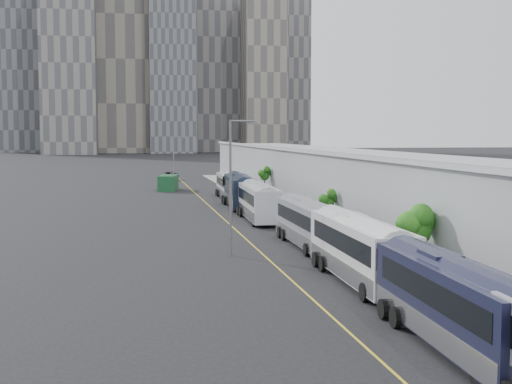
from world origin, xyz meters
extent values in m
cube|color=gray|center=(9.00, 55.00, 0.06)|extent=(10.00, 170.00, 0.12)
cube|color=gold|center=(-1.50, 55.00, 0.01)|extent=(0.12, 160.00, 0.02)
cube|color=gray|center=(13.00, 55.00, 3.40)|extent=(12.00, 160.00, 6.80)
cube|color=gray|center=(13.00, 55.00, 5.85)|extent=(12.45, 160.40, 2.57)
cube|color=gray|center=(7.10, 55.00, 7.00)|extent=(0.30, 160.00, 0.40)
cube|color=slate|center=(-35.00, 300.00, 47.50)|extent=(22.00, 22.00, 95.00)
cube|color=gray|center=(-12.00, 320.00, 60.00)|extent=(26.00, 24.00, 120.00)
cube|color=slate|center=(8.00, 310.00, 40.00)|extent=(20.00, 20.00, 80.00)
cube|color=slate|center=(28.00, 330.00, 52.50)|extent=(24.00, 24.00, 105.00)
cube|color=gray|center=(48.00, 305.00, 35.00)|extent=(18.00, 18.00, 70.00)
cube|color=slate|center=(-55.00, 340.00, 55.00)|extent=(28.00, 26.00, 110.00)
cube|color=slate|center=(65.00, 340.00, 45.00)|extent=(22.00, 22.00, 90.00)
cube|color=black|center=(2.10, 19.46, 1.91)|extent=(3.00, 12.96, 3.12)
cube|color=black|center=(2.10, 19.26, 2.47)|extent=(3.01, 11.42, 1.06)
cube|color=silver|center=(2.10, 19.46, 0.91)|extent=(3.03, 12.71, 1.00)
cube|color=black|center=(2.10, 20.95, 3.62)|extent=(1.36, 2.22, 0.30)
cube|color=silver|center=(2.40, 32.70, 2.00)|extent=(2.90, 13.52, 3.27)
cube|color=black|center=(2.40, 32.50, 2.59)|extent=(2.93, 11.91, 1.11)
cube|color=silver|center=(2.40, 32.70, 0.95)|extent=(2.93, 13.26, 1.05)
cube|color=silver|center=(2.40, 34.26, 3.79)|extent=(1.38, 2.30, 0.31)
cube|color=gray|center=(2.70, 46.45, 1.86)|extent=(2.51, 12.57, 3.05)
cube|color=black|center=(2.70, 46.25, 2.41)|extent=(2.57, 11.06, 1.04)
cube|color=silver|center=(2.70, 46.45, 0.89)|extent=(2.55, 12.32, 0.97)
cube|color=gray|center=(2.70, 47.90, 3.53)|extent=(1.26, 2.13, 0.29)
cube|color=silver|center=(1.82, 63.37, 1.93)|extent=(3.02, 13.12, 3.16)
cube|color=black|center=(1.82, 63.17, 2.50)|extent=(3.03, 11.56, 1.08)
cube|color=silver|center=(1.82, 63.37, 0.92)|extent=(3.05, 12.86, 1.01)
cube|color=silver|center=(1.82, 64.88, 3.66)|extent=(1.37, 2.25, 0.30)
cube|color=black|center=(1.88, 76.21, 2.02)|extent=(3.54, 13.79, 3.31)
cube|color=black|center=(1.88, 76.00, 2.62)|extent=(3.50, 12.16, 1.12)
cube|color=silver|center=(1.88, 76.21, 0.96)|extent=(3.56, 13.52, 1.06)
cube|color=black|center=(1.88, 77.78, 3.83)|extent=(1.50, 2.39, 0.32)
cube|color=#B9B9BB|center=(2.31, 88.29, 1.78)|extent=(2.76, 12.10, 2.92)
cube|color=black|center=(2.31, 88.10, 2.31)|extent=(2.77, 10.66, 0.99)
cube|color=silver|center=(2.31, 88.29, 0.85)|extent=(2.79, 11.86, 0.93)
cube|color=#B9B9BB|center=(2.31, 89.68, 3.38)|extent=(1.26, 2.07, 0.28)
cylinder|color=black|center=(5.74, 32.54, 1.69)|extent=(0.18, 0.18, 3.38)
sphere|color=#156017|center=(5.74, 32.54, 3.42)|extent=(2.12, 2.12, 2.12)
cylinder|color=black|center=(6.21, 53.19, 1.47)|extent=(0.18, 0.18, 2.95)
sphere|color=#156017|center=(6.21, 53.19, 2.88)|extent=(1.17, 1.17, 1.17)
cylinder|color=black|center=(6.20, 82.91, 1.82)|extent=(0.18, 0.18, 3.64)
sphere|color=#156017|center=(6.20, 82.91, 3.52)|extent=(1.21, 1.21, 1.21)
cylinder|color=#59595E|center=(-3.90, 43.18, 4.93)|extent=(0.18, 0.18, 9.86)
cylinder|color=#59595E|center=(-3.00, 43.18, 9.76)|extent=(1.80, 0.14, 0.14)
cube|color=#59595E|center=(-2.20, 43.18, 9.61)|extent=(0.50, 0.22, 0.18)
cylinder|color=#59595E|center=(-4.38, 101.43, 4.18)|extent=(0.18, 0.18, 8.35)
cylinder|color=#59595E|center=(-3.48, 101.43, 8.25)|extent=(1.80, 0.14, 0.14)
cube|color=#59595E|center=(-2.68, 101.43, 8.10)|extent=(0.50, 0.22, 0.18)
cube|color=#133F21|center=(-5.13, 103.16, 1.18)|extent=(3.60, 6.34, 2.36)
imported|color=black|center=(-3.86, 126.77, 0.79)|extent=(4.54, 6.24, 1.58)
camera|label=1|loc=(-11.09, -7.60, 8.92)|focal=50.00mm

